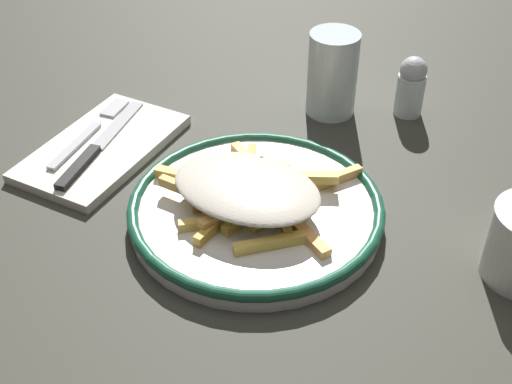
# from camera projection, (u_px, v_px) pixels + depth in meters

# --- Properties ---
(ground_plane) EXTENTS (2.60, 2.60, 0.00)m
(ground_plane) POSITION_uv_depth(u_px,v_px,m) (256.00, 219.00, 0.79)
(ground_plane) COLOR #383830
(plate) EXTENTS (0.29, 0.29, 0.03)m
(plate) POSITION_uv_depth(u_px,v_px,m) (256.00, 210.00, 0.78)
(plate) COLOR silver
(plate) RESTS_ON ground_plane
(fries_heap) EXTENTS (0.24, 0.21, 0.04)m
(fries_heap) POSITION_uv_depth(u_px,v_px,m) (248.00, 190.00, 0.76)
(fries_heap) COLOR #E8B251
(fries_heap) RESTS_ON plate
(napkin) EXTENTS (0.13, 0.23, 0.01)m
(napkin) POSITION_uv_depth(u_px,v_px,m) (103.00, 148.00, 0.89)
(napkin) COLOR silver
(napkin) RESTS_ON ground_plane
(fork) EXTENTS (0.04, 0.18, 0.01)m
(fork) POSITION_uv_depth(u_px,v_px,m) (90.00, 132.00, 0.90)
(fork) COLOR silver
(fork) RESTS_ON napkin
(knife) EXTENTS (0.05, 0.21, 0.01)m
(knife) POSITION_uv_depth(u_px,v_px,m) (95.00, 150.00, 0.87)
(knife) COLOR black
(knife) RESTS_ON napkin
(water_glass) EXTENTS (0.07, 0.07, 0.12)m
(water_glass) POSITION_uv_depth(u_px,v_px,m) (332.00, 74.00, 0.94)
(water_glass) COLOR silver
(water_glass) RESTS_ON ground_plane
(salt_shaker) EXTENTS (0.04, 0.04, 0.09)m
(salt_shaker) POSITION_uv_depth(u_px,v_px,m) (411.00, 86.00, 0.94)
(salt_shaker) COLOR silver
(salt_shaker) RESTS_ON ground_plane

